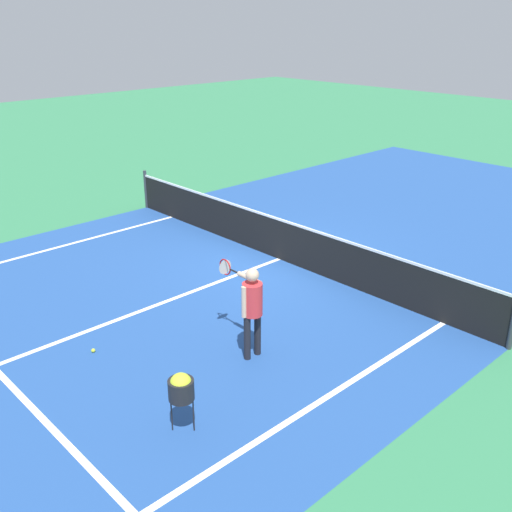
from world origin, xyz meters
name	(u,v)px	position (x,y,z in m)	size (l,w,h in m)	color
ground_plane	(279,259)	(0.00, 0.00, 0.00)	(60.00, 60.00, 0.00)	#337F51
court_surface_inbounds	(279,259)	(0.00, 0.00, 0.00)	(10.62, 24.40, 0.00)	#234C93
line_sideline_right	(171,496)	(4.11, -5.95, 0.00)	(0.10, 11.89, 0.01)	white
line_center_service	(162,303)	(0.00, -3.20, 0.00)	(0.10, 6.40, 0.01)	white
net	(280,239)	(0.00, 0.00, 0.49)	(10.69, 0.09, 1.07)	#33383D
player_near	(251,303)	(2.54, -3.22, 0.95)	(1.16, 0.52, 1.54)	black
ball_hopper	(181,387)	(3.28, -5.15, 0.68)	(0.34, 0.34, 0.87)	black
tennis_ball_mid_court	(93,350)	(0.70, -5.04, 0.03)	(0.07, 0.07, 0.07)	#CCE033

